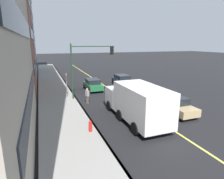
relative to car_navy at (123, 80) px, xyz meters
name	(u,v)px	position (x,y,z in m)	size (l,w,h in m)	color
ground	(132,103)	(-8.36, 2.62, -0.77)	(200.00, 200.00, 0.00)	black
sidewalk_slab	(62,111)	(-8.36, 9.62, -0.70)	(80.00, 3.96, 0.15)	gray
curb_edge	(83,109)	(-8.36, 7.72, -0.70)	(80.00, 0.16, 0.15)	slate
lane_stripe_center	(132,103)	(-8.36, 2.62, -0.77)	(80.00, 0.16, 0.01)	#D8CC4C
car_navy	(123,80)	(0.00, 0.00, 0.00)	(4.36, 2.03, 1.48)	navy
car_tan	(175,105)	(-12.21, 0.34, -0.01)	(4.13, 1.93, 1.49)	tan
car_green	(93,84)	(-1.42, 4.87, 0.00)	(4.03, 1.89, 1.48)	#1E6038
car_silver	(142,89)	(-5.93, 0.07, 0.03)	(4.38, 1.99, 1.57)	#A8AAB2
truck_white	(137,102)	(-12.53, 4.31, 0.81)	(7.50, 2.63, 2.98)	silver
pedestrian_with_backpack	(87,95)	(-6.80, 6.88, 0.16)	(0.43, 0.45, 1.61)	brown
traffic_light_mast	(89,61)	(-5.06, 6.24, 3.37)	(0.28, 4.82, 5.99)	#1E3823
street_sign_post	(67,84)	(-4.08, 8.55, 0.91)	(0.60, 0.08, 2.86)	slate
fire_hydrant	(90,127)	(-13.36, 8.24, -0.31)	(0.24, 0.24, 0.94)	red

